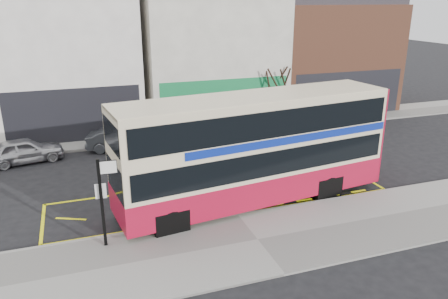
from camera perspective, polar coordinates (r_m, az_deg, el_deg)
name	(u,v)px	position (r m, az deg, el deg)	size (l,w,h in m)	color
ground	(234,213)	(17.12, 1.33, -8.34)	(120.00, 120.00, 0.00)	black
pavement	(258,241)	(15.22, 4.40, -11.85)	(40.00, 4.00, 0.15)	gray
kerb	(238,216)	(16.77, 1.78, -8.67)	(40.00, 0.15, 0.15)	gray
far_pavement	(172,133)	(26.94, -6.84, 2.12)	(50.00, 3.00, 0.15)	gray
road_markings	(221,197)	(18.47, -0.41, -6.16)	(14.00, 3.40, 0.01)	#FFFB0D
terrace_left	(67,43)	(29.32, -19.87, 13.01)	(8.00, 8.01, 11.80)	white
terrace_green_shop	(206,42)	(30.65, -2.32, 13.84)	(9.00, 8.01, 11.30)	white
terrace_right	(321,45)	(34.38, 12.60, 13.15)	(9.00, 8.01, 10.30)	#95553B
double_decker_bus	(255,148)	(17.21, 4.13, 0.19)	(11.30, 3.88, 4.42)	beige
bus_stop_post	(103,194)	(14.52, -15.52, -5.68)	(0.75, 0.14, 3.04)	black
car_silver	(24,151)	(24.20, -24.65, -0.12)	(1.51, 3.74, 1.28)	#BABBC0
car_grey	(124,139)	(24.39, -12.97, 1.33)	(1.36, 3.89, 1.28)	#464A4E
car_white	(271,120)	(27.26, 6.12, 3.84)	(2.12, 5.21, 1.51)	#BDBDBD
street_tree_right	(277,75)	(28.01, 7.00, 9.60)	(2.26, 2.26, 4.88)	#311D16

